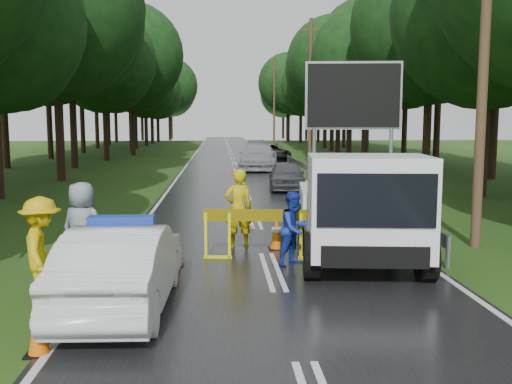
{
  "coord_description": "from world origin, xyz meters",
  "views": [
    {
      "loc": [
        -1.06,
        -11.38,
        3.07
      ],
      "look_at": [
        -0.15,
        2.81,
        1.3
      ],
      "focal_mm": 40.0,
      "sensor_mm": 36.0,
      "label": 1
    }
  ],
  "objects": [
    {
      "name": "ground",
      "position": [
        0.0,
        0.0,
        0.0
      ],
      "size": [
        160.0,
        160.0,
        0.0
      ],
      "primitive_type": "plane",
      "color": "#214513",
      "rests_on": "ground"
    },
    {
      "name": "road",
      "position": [
        0.0,
        30.0,
        0.01
      ],
      "size": [
        7.0,
        140.0,
        0.02
      ],
      "primitive_type": "cube",
      "color": "black",
      "rests_on": "ground"
    },
    {
      "name": "guardrail",
      "position": [
        3.7,
        29.67,
        0.55
      ],
      "size": [
        0.12,
        60.06,
        0.7
      ],
      "color": "gray",
      "rests_on": "ground"
    },
    {
      "name": "utility_pole_near",
      "position": [
        5.2,
        2.0,
        5.06
      ],
      "size": [
        1.4,
        0.24,
        10.0
      ],
      "color": "#4E3B24",
      "rests_on": "ground"
    },
    {
      "name": "utility_pole_mid",
      "position": [
        5.2,
        28.0,
        5.06
      ],
      "size": [
        1.4,
        0.24,
        10.0
      ],
      "color": "#4E3B24",
      "rests_on": "ground"
    },
    {
      "name": "utility_pole_far",
      "position": [
        5.2,
        54.0,
        5.06
      ],
      "size": [
        1.4,
        0.24,
        10.0
      ],
      "color": "#4E3B24",
      "rests_on": "ground"
    },
    {
      "name": "police_sedan",
      "position": [
        -2.65,
        -2.2,
        0.7
      ],
      "size": [
        1.61,
        4.3,
        1.54
      ],
      "rotation": [
        0.0,
        0.0,
        3.11
      ],
      "color": "white",
      "rests_on": "ground"
    },
    {
      "name": "work_truck",
      "position": [
        1.97,
        0.76,
        1.2
      ],
      "size": [
        3.03,
        5.77,
        4.42
      ],
      "rotation": [
        0.0,
        0.0,
        -0.11
      ],
      "color": "gray",
      "rests_on": "ground"
    },
    {
      "name": "barrier",
      "position": [
        -0.07,
        1.0,
        0.86
      ],
      "size": [
        2.74,
        0.35,
        1.14
      ],
      "rotation": [
        0.0,
        0.0,
        -0.11
      ],
      "color": "#EDFF0D",
      "rests_on": "ground"
    },
    {
      "name": "officer",
      "position": [
        -0.61,
        2.32,
        0.96
      ],
      "size": [
        0.78,
        0.59,
        1.92
      ],
      "primitive_type": "imported",
      "rotation": [
        0.0,
        0.0,
        3.35
      ],
      "color": "#DBBF0B",
      "rests_on": "ground"
    },
    {
      "name": "civilian",
      "position": [
        0.52,
        0.5,
        0.8
      ],
      "size": [
        0.98,
        0.96,
        1.59
      ],
      "primitive_type": "imported",
      "rotation": [
        0.0,
        0.0,
        0.73
      ],
      "color": "#1831A2",
      "rests_on": "ground"
    },
    {
      "name": "bystander_left",
      "position": [
        -4.04,
        -1.86,
        0.92
      ],
      "size": [
        0.95,
        1.31,
        1.83
      ],
      "primitive_type": "imported",
      "rotation": [
        0.0,
        0.0,
        1.81
      ],
      "color": "#E1BA0C",
      "rests_on": "ground"
    },
    {
      "name": "bystander_right",
      "position": [
        -3.8,
        -0.02,
        0.94
      ],
      "size": [
        1.07,
        0.88,
        1.88
      ],
      "primitive_type": "imported",
      "rotation": [
        0.0,
        0.0,
        2.79
      ],
      "color": "#858EA0",
      "rests_on": "ground"
    },
    {
      "name": "queue_car_first",
      "position": [
        1.95,
        14.04,
        0.65
      ],
      "size": [
        1.8,
        3.93,
        1.31
      ],
      "primitive_type": "imported",
      "rotation": [
        0.0,
        0.0,
        -0.07
      ],
      "color": "#44474C",
      "rests_on": "ground"
    },
    {
      "name": "queue_car_second",
      "position": [
        1.38,
        24.7,
        0.82
      ],
      "size": [
        3.01,
        5.91,
        1.64
      ],
      "primitive_type": "imported",
      "rotation": [
        0.0,
        0.0,
        -0.13
      ],
      "color": "#999CA0",
      "rests_on": "ground"
    },
    {
      "name": "queue_car_third",
      "position": [
        2.6,
        30.7,
        0.73
      ],
      "size": [
        3.1,
        5.55,
        1.47
      ],
      "primitive_type": "imported",
      "rotation": [
        0.0,
        0.0,
        0.13
      ],
      "color": "black",
      "rests_on": "ground"
    },
    {
      "name": "queue_car_fourth",
      "position": [
        2.21,
        39.76,
        0.69
      ],
      "size": [
        1.7,
        4.26,
        1.38
      ],
      "primitive_type": "imported",
      "rotation": [
        0.0,
        0.0,
        -0.06
      ],
      "color": "#3A3B41",
      "rests_on": "ground"
    },
    {
      "name": "cone_near_left",
      "position": [
        -3.46,
        -4.0,
        0.34
      ],
      "size": [
        0.33,
        0.33,
        0.71
      ],
      "color": "black",
      "rests_on": "ground"
    },
    {
      "name": "cone_center",
      "position": [
        0.29,
        2.0,
        0.39
      ],
      "size": [
        0.38,
        0.38,
        0.81
      ],
      "color": "black",
      "rests_on": "ground"
    },
    {
      "name": "cone_far",
      "position": [
        0.97,
        4.51,
        0.36
      ],
      "size": [
        0.35,
        0.35,
        0.75
      ],
      "color": "black",
      "rests_on": "ground"
    },
    {
      "name": "cone_left_mid",
      "position": [
        -2.0,
        0.5,
        0.33
      ],
      "size": [
        0.32,
        0.32,
        0.69
      ],
      "color": "black",
      "rests_on": "ground"
    },
    {
      "name": "cone_right",
      "position": [
        2.4,
        1.5,
        0.31
      ],
      "size": [
        0.3,
        0.3,
        0.64
      ],
      "color": "black",
      "rests_on": "ground"
    }
  ]
}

